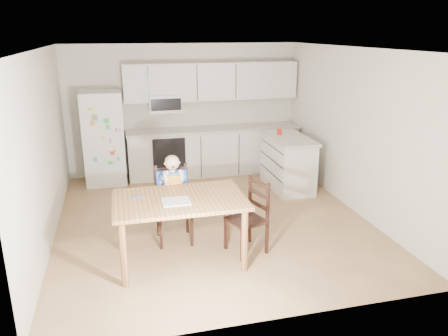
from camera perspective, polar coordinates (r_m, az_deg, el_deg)
name	(u,v)px	position (r m, az deg, el deg)	size (l,w,h in m)	color
room	(205,132)	(6.71, -2.54, 4.76)	(4.52, 5.01, 2.51)	brown
refrigerator	(104,138)	(8.31, -15.43, 3.82)	(0.72, 0.70, 1.70)	silver
kitchen_run	(212,129)	(8.58, -1.59, 5.06)	(3.37, 0.62, 2.15)	silver
kitchen_island	(287,162)	(7.89, 8.29, 0.73)	(0.67, 1.28, 0.94)	silver
red_cup	(279,132)	(7.91, 7.23, 4.73)	(0.09, 0.09, 0.11)	red
dining_table	(180,207)	(5.25, -5.81, -5.07)	(1.56, 1.00, 0.84)	brown
napkin	(176,201)	(5.10, -6.29, -4.36)	(0.32, 0.28, 0.01)	#A2A2A7
toddler_spoon	(136,198)	(5.27, -11.44, -3.84)	(0.02, 0.02, 0.12)	#254CB3
chair_booster	(173,189)	(5.83, -6.71, -2.78)	(0.46, 0.46, 1.20)	black
chair_side	(252,211)	(5.59, 3.74, -5.65)	(0.53, 0.53, 0.95)	black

